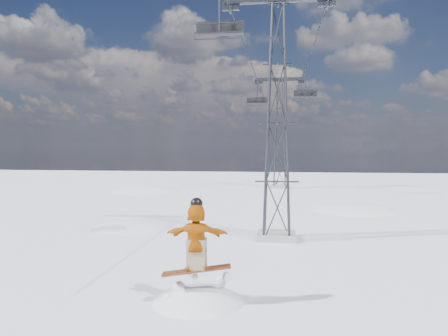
{
  "coord_description": "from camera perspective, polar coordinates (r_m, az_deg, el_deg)",
  "views": [
    {
      "loc": [
        1.02,
        -12.7,
        4.47
      ],
      "look_at": [
        -1.0,
        2.58,
        3.66
      ],
      "focal_mm": 35.0,
      "sensor_mm": 36.0,
      "label": 1
    }
  ],
  "objects": [
    {
      "name": "lift_tower_far",
      "position": [
        45.71,
        7.3,
        4.23
      ],
      "size": [
        5.2,
        1.8,
        11.43
      ],
      "color": "#999999",
      "rests_on": "ground"
    },
    {
      "name": "lift_chair_far",
      "position": [
        43.25,
        4.36,
        8.72
      ],
      "size": [
        2.07,
        0.6,
        2.57
      ],
      "color": "black",
      "rests_on": "ground"
    },
    {
      "name": "lift_chair_mid",
      "position": [
        38.88,
        10.57,
        9.48
      ],
      "size": [
        1.97,
        0.57,
        2.45
      ],
      "color": "black",
      "rests_on": "ground"
    },
    {
      "name": "lift_chair_near",
      "position": [
        17.76,
        -0.56,
        17.69
      ],
      "size": [
        1.89,
        0.54,
        2.34
      ],
      "color": "black",
      "rests_on": "ground"
    },
    {
      "name": "haul_cables",
      "position": [
        32.83,
        7.25,
        14.18
      ],
      "size": [
        4.46,
        51.0,
        0.06
      ],
      "color": "black",
      "rests_on": "ground"
    },
    {
      "name": "snow_terrain",
      "position": [
        37.19,
        -2.08,
        -19.21
      ],
      "size": [
        39.0,
        37.0,
        22.0
      ],
      "color": "white",
      "rests_on": "ground"
    },
    {
      "name": "ground",
      "position": [
        13.5,
        2.9,
        -16.34
      ],
      "size": [
        120.0,
        120.0,
        0.0
      ],
      "primitive_type": "plane",
      "color": "white",
      "rests_on": "ground"
    },
    {
      "name": "lift_tower_near",
      "position": [
        20.73,
        6.97,
        5.74
      ],
      "size": [
        5.2,
        1.8,
        11.43
      ],
      "color": "#999999",
      "rests_on": "ground"
    }
  ]
}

